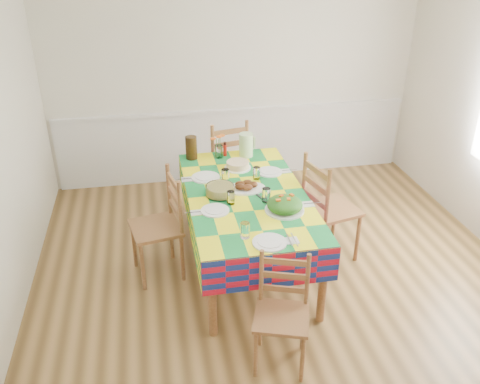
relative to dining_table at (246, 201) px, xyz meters
name	(u,v)px	position (x,y,z in m)	size (l,w,h in m)	color
room	(291,155)	(0.25, -0.52, 0.66)	(4.58, 5.08, 2.78)	brown
wainscot	(235,141)	(0.25, 1.97, -0.20)	(4.41, 0.06, 0.92)	white
dining_table	(246,201)	(0.00, 0.00, 0.00)	(1.07, 1.99, 0.77)	brown
setting_near_head	(261,238)	(-0.04, -0.80, 0.11)	(0.43, 0.29, 0.13)	white
setting_left_near	(220,206)	(-0.28, -0.24, 0.11)	(0.45, 0.26, 0.12)	white
setting_left_far	(212,177)	(-0.27, 0.33, 0.12)	(0.50, 0.30, 0.13)	white
setting_right_near	(281,202)	(0.25, -0.27, 0.11)	(0.50, 0.29, 0.13)	white
setting_right_far	(266,172)	(0.26, 0.34, 0.11)	(0.47, 0.27, 0.12)	white
meat_platter	(246,187)	(0.01, 0.07, 0.11)	(0.36, 0.26, 0.07)	white
salad_platter	(285,205)	(0.25, -0.38, 0.14)	(0.34, 0.34, 0.14)	white
pasta_bowl	(220,190)	(-0.24, 0.00, 0.13)	(0.26, 0.26, 0.09)	white
cake	(238,165)	(0.02, 0.53, 0.12)	(0.27, 0.27, 0.07)	white
serving_utensils	(264,197)	(0.14, -0.12, 0.09)	(0.14, 0.30, 0.01)	black
flower_vase	(219,148)	(-0.13, 0.84, 0.19)	(0.16, 0.13, 0.26)	white
hot_sauce	(225,149)	(-0.05, 0.87, 0.16)	(0.04, 0.04, 0.15)	#B2160E
green_pitcher	(246,145)	(0.16, 0.82, 0.21)	(0.15, 0.15, 0.25)	#BDE5A2
tea_pitcher	(191,148)	(-0.41, 0.87, 0.21)	(0.12, 0.12, 0.24)	black
name_card	(274,247)	(0.03, -0.92, 0.09)	(0.08, 0.02, 0.02)	white
chair_near	(282,313)	(0.01, -1.26, -0.25)	(0.49, 0.48, 0.88)	brown
chair_far	(226,163)	(0.01, 1.25, -0.17)	(0.54, 0.52, 1.05)	brown
chair_left	(161,226)	(-0.79, 0.01, -0.19)	(0.51, 0.52, 1.02)	brown
chair_right	(327,209)	(0.79, -0.01, -0.16)	(0.55, 0.56, 1.06)	brown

